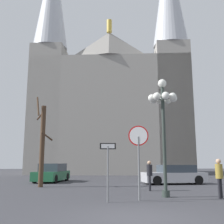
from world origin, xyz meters
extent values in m
plane|color=#38383D|center=(0.00, 0.00, 0.00)|extent=(120.00, 120.00, 0.00)
cube|color=gray|center=(1.70, 32.60, 7.69)|extent=(22.67, 16.23, 15.37)
pyramid|color=gray|center=(0.96, 26.81, 17.12)|extent=(7.58, 2.92, 3.50)
cylinder|color=gold|center=(0.96, 26.81, 19.77)|extent=(0.70, 0.70, 1.80)
cube|color=gray|center=(-7.22, 29.03, 8.60)|extent=(4.83, 4.83, 17.19)
cube|color=gray|center=(9.44, 26.90, 8.60)|extent=(4.83, 4.83, 17.19)
cylinder|color=slate|center=(0.67, 3.70, 1.32)|extent=(0.08, 0.08, 2.64)
cylinder|color=red|center=(0.67, 3.70, 2.68)|extent=(0.86, 0.21, 0.87)
cylinder|color=white|center=(0.67, 3.68, 2.68)|extent=(0.75, 0.15, 0.76)
cylinder|color=slate|center=(-0.68, 3.22, 1.10)|extent=(0.07, 0.07, 2.20)
cube|color=black|center=(-0.68, 3.22, 2.20)|extent=(0.65, 0.06, 0.25)
cube|color=white|center=(-0.68, 3.21, 2.20)|extent=(0.55, 0.03, 0.18)
cylinder|color=#2D3833|center=(2.05, 4.65, 2.56)|extent=(0.16, 0.16, 5.12)
cylinder|color=#2D3833|center=(2.05, 4.65, 0.15)|extent=(0.36, 0.36, 0.30)
sphere|color=white|center=(2.05, 4.65, 5.32)|extent=(0.41, 0.41, 0.41)
sphere|color=white|center=(2.57, 4.65, 4.58)|extent=(0.37, 0.37, 0.37)
cylinder|color=#2D3833|center=(2.31, 4.65, 4.58)|extent=(0.05, 0.53, 0.05)
sphere|color=white|center=(2.42, 5.03, 4.58)|extent=(0.37, 0.37, 0.37)
cylinder|color=#2D3833|center=(2.23, 4.84, 4.58)|extent=(0.41, 0.41, 0.05)
sphere|color=white|center=(2.05, 5.18, 4.58)|extent=(0.37, 0.37, 0.37)
cylinder|color=#2D3833|center=(2.05, 4.92, 4.58)|extent=(0.53, 0.05, 0.05)
sphere|color=white|center=(1.68, 5.03, 4.58)|extent=(0.37, 0.37, 0.37)
cylinder|color=#2D3833|center=(1.86, 4.84, 4.58)|extent=(0.41, 0.41, 0.05)
sphere|color=white|center=(1.52, 4.65, 4.58)|extent=(0.37, 0.37, 0.37)
cylinder|color=#2D3833|center=(1.79, 4.65, 4.58)|extent=(0.05, 0.53, 0.05)
sphere|color=white|center=(1.68, 4.28, 4.58)|extent=(0.37, 0.37, 0.37)
cylinder|color=#2D3833|center=(1.86, 4.47, 4.58)|extent=(0.41, 0.41, 0.05)
sphere|color=white|center=(2.05, 4.13, 4.58)|extent=(0.37, 0.37, 0.37)
cylinder|color=#2D3833|center=(2.05, 4.39, 4.58)|extent=(0.53, 0.05, 0.05)
sphere|color=white|center=(2.42, 4.28, 4.58)|extent=(0.37, 0.37, 0.37)
cylinder|color=#2D3833|center=(2.23, 4.47, 4.58)|extent=(0.41, 0.41, 0.05)
cylinder|color=#473323|center=(-4.52, 10.35, 2.63)|extent=(0.31, 0.31, 5.26)
cylinder|color=#473323|center=(-4.20, 10.04, 3.21)|extent=(0.72, 0.75, 0.56)
cylinder|color=#473323|center=(-4.88, 10.21, 5.22)|extent=(0.41, 0.85, 1.40)
cylinder|color=#473323|center=(-4.72, 10.55, 4.68)|extent=(0.54, 0.53, 0.76)
cube|color=#1E5B38|center=(-4.46, 15.11, 0.49)|extent=(2.66, 4.68, 0.69)
cube|color=#333D47|center=(-4.42, 15.32, 1.15)|extent=(2.08, 2.74, 0.62)
cylinder|color=black|center=(-3.99, 13.48, 0.32)|extent=(0.35, 0.67, 0.64)
cylinder|color=black|center=(-5.56, 13.81, 0.32)|extent=(0.35, 0.67, 0.64)
cylinder|color=black|center=(-3.37, 16.41, 0.32)|extent=(0.35, 0.67, 0.64)
cylinder|color=black|center=(-4.94, 16.74, 0.32)|extent=(0.35, 0.67, 0.64)
cube|color=#B7B7BC|center=(4.66, 12.09, 0.49)|extent=(4.54, 2.15, 0.68)
cube|color=#333D47|center=(4.88, 12.10, 1.10)|extent=(2.58, 1.84, 0.53)
cylinder|color=black|center=(3.21, 11.15, 0.32)|extent=(0.65, 0.26, 0.64)
cylinder|color=black|center=(3.10, 12.83, 0.32)|extent=(0.65, 0.26, 0.64)
cylinder|color=black|center=(6.21, 11.35, 0.32)|extent=(0.65, 0.26, 0.64)
cylinder|color=black|center=(6.11, 13.03, 0.32)|extent=(0.65, 0.26, 0.64)
cylinder|color=black|center=(1.95, 7.59, 0.41)|extent=(0.12, 0.12, 0.81)
cylinder|color=black|center=(1.91, 7.44, 0.41)|extent=(0.12, 0.12, 0.81)
cylinder|color=black|center=(1.93, 7.52, 1.11)|extent=(0.32, 0.32, 0.61)
sphere|color=tan|center=(1.93, 7.52, 1.53)|extent=(0.22, 0.22, 0.22)
cylinder|color=black|center=(4.38, 4.10, 0.42)|extent=(0.12, 0.12, 0.84)
cylinder|color=black|center=(4.26, 4.00, 0.42)|extent=(0.12, 0.12, 0.84)
cylinder|color=olive|center=(4.32, 4.05, 1.16)|extent=(0.32, 0.32, 0.63)
sphere|color=tan|center=(4.32, 4.05, 1.59)|extent=(0.23, 0.23, 0.23)
camera|label=1|loc=(-1.39, -8.09, 1.56)|focal=44.43mm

